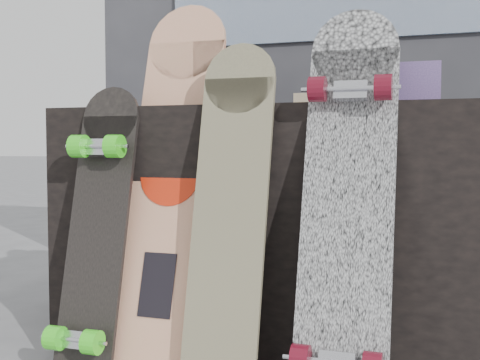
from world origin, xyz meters
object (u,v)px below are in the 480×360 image
(longboard_geisha, at_px, (172,170))
(skateboard_dark, at_px, (96,224))
(longboard_cascadia, at_px, (347,193))
(longboard_celtic, at_px, (231,201))
(vendor_table, at_px, (304,228))

(longboard_geisha, bearing_deg, skateboard_dark, -148.36)
(longboard_geisha, xyz_separation_m, longboard_cascadia, (0.55, -0.10, -0.05))
(longboard_geisha, distance_m, skateboard_dark, 0.28)
(longboard_celtic, bearing_deg, vendor_table, 71.36)
(vendor_table, relative_size, skateboard_dark, 1.85)
(vendor_table, height_order, longboard_geisha, longboard_geisha)
(vendor_table, bearing_deg, longboard_geisha, -141.75)
(longboard_geisha, distance_m, longboard_celtic, 0.26)
(longboard_celtic, distance_m, skateboard_dark, 0.43)
(longboard_geisha, relative_size, longboard_celtic, 1.16)
(longboard_geisha, height_order, longboard_celtic, longboard_geisha)
(vendor_table, height_order, longboard_celtic, longboard_celtic)
(vendor_table, distance_m, longboard_geisha, 0.50)
(vendor_table, bearing_deg, skateboard_dark, -144.00)
(vendor_table, relative_size, longboard_celtic, 1.63)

